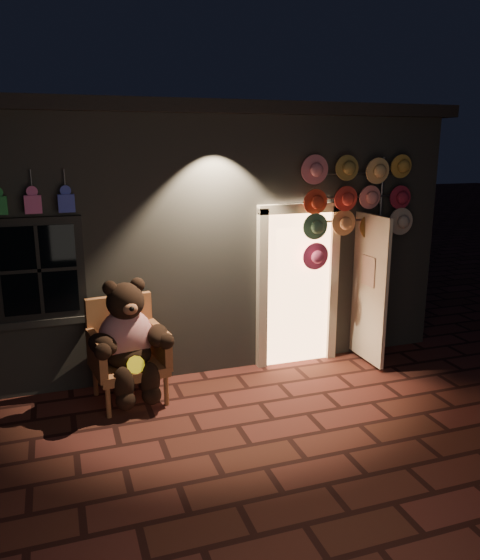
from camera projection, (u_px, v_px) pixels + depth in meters
name	position (u px, v px, depth m)	size (l,w,h in m)	color
ground	(237.00, 425.00, 5.87)	(60.00, 60.00, 0.00)	#562521
shop_building	(161.00, 219.00, 9.11)	(7.30, 5.95, 3.51)	slate
wicker_armchair	(126.00, 350.00, 6.40)	(0.92, 0.85, 1.20)	#A1623E
teddy_bear	(128.00, 340.00, 6.22)	(1.00, 0.84, 1.39)	#AD1223
hat_rack	(356.00, 204.00, 7.17)	(1.58, 0.22, 2.80)	#59595E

